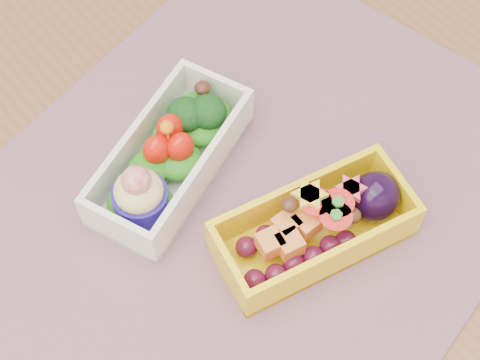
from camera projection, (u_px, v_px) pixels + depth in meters
table at (188, 261)px, 0.76m from camera, size 1.20×0.80×0.75m
placemat at (237, 210)px, 0.68m from camera, size 0.63×0.53×0.00m
bento_white at (169, 157)px, 0.68m from camera, size 0.19×0.13×0.07m
bento_yellow at (318, 226)px, 0.64m from camera, size 0.18×0.11×0.06m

